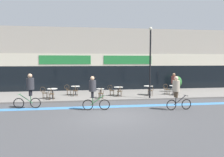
% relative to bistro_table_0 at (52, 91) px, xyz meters
% --- Properties ---
extents(ground_plane, '(120.00, 120.00, 0.00)m').
position_rel_bistro_table_0_xyz_m(ground_plane, '(3.82, -5.68, -0.67)').
color(ground_plane, '#424244').
extents(sidewalk_slab, '(40.00, 5.50, 0.12)m').
position_rel_bistro_table_0_xyz_m(sidewalk_slab, '(3.82, 1.57, -0.61)').
color(sidewalk_slab, slate).
rests_on(sidewalk_slab, ground).
extents(storefront_facade, '(40.00, 4.06, 6.26)m').
position_rel_bistro_table_0_xyz_m(storefront_facade, '(3.82, 6.28, 2.44)').
color(storefront_facade, '#B2A899').
rests_on(storefront_facade, ground).
extents(bike_lane_stripe, '(36.00, 0.70, 0.01)m').
position_rel_bistro_table_0_xyz_m(bike_lane_stripe, '(3.82, -3.11, -0.67)').
color(bike_lane_stripe, '#3D7AB7').
rests_on(bike_lane_stripe, ground).
extents(bistro_table_0, '(0.79, 0.79, 0.77)m').
position_rel_bistro_table_0_xyz_m(bistro_table_0, '(0.00, 0.00, 0.00)').
color(bistro_table_0, black).
rests_on(bistro_table_0, sidewalk_slab).
extents(bistro_table_1, '(0.76, 0.76, 0.76)m').
position_rel_bistro_table_0_xyz_m(bistro_table_1, '(1.74, 1.47, -0.01)').
color(bistro_table_1, black).
rests_on(bistro_table_1, sidewalk_slab).
extents(bistro_table_2, '(0.62, 0.62, 0.72)m').
position_rel_bistro_table_0_xyz_m(bistro_table_2, '(3.69, -0.28, -0.04)').
color(bistro_table_2, black).
rests_on(bistro_table_2, sidewalk_slab).
extents(bistro_table_3, '(0.77, 0.77, 0.72)m').
position_rel_bistro_table_0_xyz_m(bistro_table_3, '(5.31, 0.67, -0.03)').
color(bistro_table_3, black).
rests_on(bistro_table_3, sidewalk_slab).
extents(bistro_table_4, '(0.79, 0.79, 0.78)m').
position_rel_bistro_table_0_xyz_m(bistro_table_4, '(7.90, 0.62, 0.01)').
color(bistro_table_4, black).
rests_on(bistro_table_4, sidewalk_slab).
extents(bistro_table_5, '(0.67, 0.67, 0.76)m').
position_rel_bistro_table_0_xyz_m(bistro_table_5, '(10.14, 0.63, -0.01)').
color(bistro_table_5, black).
rests_on(bistro_table_5, sidewalk_slab).
extents(cafe_chair_0_near, '(0.43, 0.59, 0.90)m').
position_rel_bistro_table_0_xyz_m(cafe_chair_0_near, '(-0.01, -0.63, -0.04)').
color(cafe_chair_0_near, '#4C3823').
rests_on(cafe_chair_0_near, sidewalk_slab).
extents(cafe_chair_0_side, '(0.59, 0.44, 0.90)m').
position_rel_bistro_table_0_xyz_m(cafe_chair_0_side, '(-0.63, 0.01, -0.04)').
color(cafe_chair_0_side, '#4C3823').
rests_on(cafe_chair_0_side, sidewalk_slab).
extents(cafe_chair_1_near, '(0.41, 0.58, 0.90)m').
position_rel_bistro_table_0_xyz_m(cafe_chair_1_near, '(1.74, 0.84, -0.04)').
color(cafe_chair_1_near, '#4C3823').
rests_on(cafe_chair_1_near, sidewalk_slab).
extents(cafe_chair_1_side, '(0.57, 0.40, 0.90)m').
position_rel_bistro_table_0_xyz_m(cafe_chair_1_side, '(1.11, 1.47, -0.04)').
color(cafe_chair_1_side, '#4C3823').
rests_on(cafe_chair_1_side, sidewalk_slab).
extents(cafe_chair_2_near, '(0.43, 0.59, 0.90)m').
position_rel_bistro_table_0_xyz_m(cafe_chair_2_near, '(3.70, -0.91, -0.04)').
color(cafe_chair_2_near, '#4C3823').
rests_on(cafe_chair_2_near, sidewalk_slab).
extents(cafe_chair_3_near, '(0.43, 0.59, 0.90)m').
position_rel_bistro_table_0_xyz_m(cafe_chair_3_near, '(5.32, 0.04, -0.04)').
color(cafe_chair_3_near, '#4C3823').
rests_on(cafe_chair_3_near, sidewalk_slab).
extents(cafe_chair_3_side, '(0.58, 0.41, 0.90)m').
position_rel_bistro_table_0_xyz_m(cafe_chair_3_side, '(4.68, 0.67, -0.04)').
color(cafe_chair_3_side, '#4C3823').
rests_on(cafe_chair_3_side, sidewalk_slab).
extents(cafe_chair_4_near, '(0.45, 0.60, 0.90)m').
position_rel_bistro_table_0_xyz_m(cafe_chair_4_near, '(7.91, -0.01, -0.04)').
color(cafe_chair_4_near, '#4C3823').
rests_on(cafe_chair_4_near, sidewalk_slab).
extents(cafe_chair_5_near, '(0.45, 0.60, 0.90)m').
position_rel_bistro_table_0_xyz_m(cafe_chair_5_near, '(10.15, 0.00, -0.04)').
color(cafe_chair_5_near, '#4C3823').
rests_on(cafe_chair_5_near, sidewalk_slab).
extents(cafe_chair_5_side, '(0.58, 0.41, 0.90)m').
position_rel_bistro_table_0_xyz_m(cafe_chair_5_side, '(9.52, 0.62, -0.04)').
color(cafe_chair_5_side, '#4C3823').
rests_on(cafe_chair_5_side, sidewalk_slab).
extents(planter_pot, '(0.97, 0.97, 1.39)m').
position_rel_bistro_table_0_xyz_m(planter_pot, '(11.71, 3.30, 0.18)').
color(planter_pot, brown).
rests_on(planter_pot, sidewalk_slab).
extents(lamp_post, '(0.26, 0.26, 5.48)m').
position_rel_bistro_table_0_xyz_m(lamp_post, '(7.52, -0.92, 2.59)').
color(lamp_post, black).
rests_on(lamp_post, sidewalk_slab).
extents(cyclist_0, '(1.67, 0.53, 2.09)m').
position_rel_bistro_table_0_xyz_m(cyclist_0, '(8.02, -4.65, 0.56)').
color(cyclist_0, black).
rests_on(cyclist_0, ground).
extents(cyclist_1, '(1.71, 0.53, 2.22)m').
position_rel_bistro_table_0_xyz_m(cyclist_1, '(-1.05, -2.84, 0.66)').
color(cyclist_1, black).
rests_on(cyclist_1, ground).
extents(cyclist_2, '(1.69, 0.54, 2.10)m').
position_rel_bistro_table_0_xyz_m(cyclist_2, '(2.94, -3.95, 0.56)').
color(cyclist_2, black).
rests_on(cyclist_2, ground).
extents(pedestrian_near_end, '(0.51, 0.51, 1.75)m').
position_rel_bistro_table_0_xyz_m(pedestrian_near_end, '(10.82, 2.07, 0.49)').
color(pedestrian_near_end, '#382D47').
rests_on(pedestrian_near_end, sidewalk_slab).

